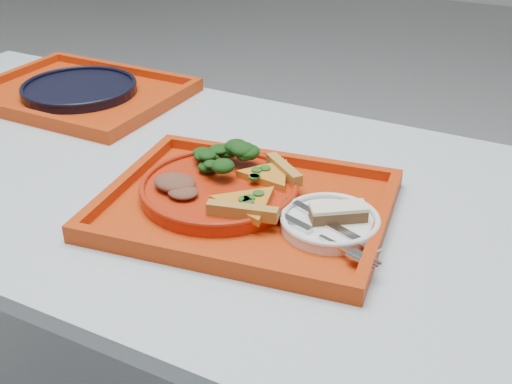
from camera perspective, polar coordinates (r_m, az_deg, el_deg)
table at (r=1.22m, az=-8.12°, el=-1.10°), size 1.60×0.80×0.75m
tray_main at (r=1.03m, az=-0.92°, el=-1.50°), size 0.50×0.41×0.01m
tray_far at (r=1.55m, az=-15.35°, el=8.27°), size 0.45×0.35×0.01m
dinner_plate at (r=1.06m, az=-3.29°, el=0.15°), size 0.26×0.26×0.02m
side_plate at (r=0.98m, az=6.58°, el=-2.86°), size 0.15×0.15×0.01m
navy_plate at (r=1.54m, az=-15.42°, el=8.76°), size 0.26×0.26×0.02m
pizza_slice_a at (r=0.99m, az=-0.77°, el=-0.83°), size 0.13×0.15×0.02m
pizza_slice_b at (r=1.07m, az=1.18°, el=1.73°), size 0.14×0.15×0.02m
salad_heap at (r=1.10m, az=-3.27°, el=3.23°), size 0.10×0.09×0.05m
meat_portion at (r=1.05m, az=-7.22°, el=0.82°), size 0.07×0.06×0.02m
dessert_bar at (r=0.97m, az=7.32°, el=-1.81°), size 0.09×0.08×0.02m
knife at (r=0.96m, az=6.59°, el=-2.75°), size 0.18×0.08×0.01m
fork at (r=0.93m, az=5.61°, el=-3.81°), size 0.18×0.08×0.01m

